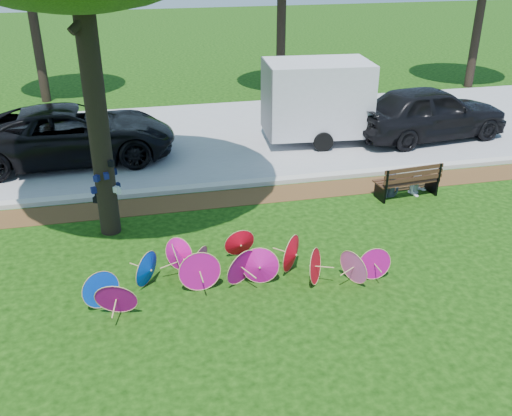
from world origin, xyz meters
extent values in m
plane|color=black|center=(0.00, 0.00, 0.00)|extent=(90.00, 90.00, 0.00)
cube|color=#472D16|center=(0.00, 4.50, 0.01)|extent=(90.00, 1.00, 0.01)
cube|color=#B7B5AD|center=(0.00, 5.20, 0.06)|extent=(90.00, 0.30, 0.12)
cube|color=gray|center=(0.00, 9.35, 0.01)|extent=(90.00, 8.00, 0.01)
cylinder|color=black|center=(-2.52, 3.37, 2.94)|extent=(0.44, 0.44, 5.87)
cone|color=#B40B7C|center=(-1.17, 1.14, 0.36)|extent=(0.32, 0.74, 0.73)
cone|color=#E050A8|center=(2.02, 0.23, 0.35)|extent=(0.47, 0.71, 0.70)
cone|color=red|center=(0.08, 1.61, 0.33)|extent=(0.68, 0.33, 0.66)
cone|color=red|center=(0.99, 0.86, 0.39)|extent=(0.61, 0.70, 0.78)
cone|color=#B40B7C|center=(0.25, 0.58, 0.37)|extent=(0.76, 0.40, 0.74)
cone|color=#B40B7C|center=(-0.88, 0.67, 0.40)|extent=(0.80, 0.18, 0.80)
cone|color=#B40B7C|center=(2.43, 0.30, 0.33)|extent=(0.67, 0.16, 0.67)
cone|color=#E050A8|center=(-0.87, 1.15, 0.33)|extent=(0.60, 0.68, 0.66)
cone|color=#B40B7C|center=(-0.11, 0.67, 0.38)|extent=(0.78, 0.63, 0.77)
cone|color=red|center=(1.24, 0.42, 0.36)|extent=(0.56, 0.70, 0.72)
cone|color=#B40B7C|center=(-2.38, 0.16, 0.38)|extent=(0.81, 0.51, 0.75)
cone|color=#043DC8|center=(-1.79, 0.96, 0.36)|extent=(0.57, 0.70, 0.73)
cone|color=#043DC8|center=(-2.67, 0.53, 0.35)|extent=(0.72, 0.46, 0.71)
cone|color=#B40B7C|center=(-1.21, 1.43, 0.34)|extent=(0.64, 0.62, 0.68)
imported|color=black|center=(-3.53, 8.12, 0.81)|extent=(5.90, 2.87, 1.61)
imported|color=black|center=(7.48, 7.70, 0.86)|extent=(5.22, 2.59, 1.71)
cube|color=silver|center=(3.87, 8.27, 1.41)|extent=(3.31, 2.25, 2.81)
imported|color=#333945|center=(4.41, 3.76, 0.65)|extent=(0.55, 0.45, 1.29)
imported|color=silver|center=(5.11, 3.76, 0.57)|extent=(0.61, 0.51, 1.14)
cylinder|color=black|center=(-5.05, 15.15, 2.50)|extent=(0.36, 0.36, 5.00)
cylinder|color=black|center=(4.25, 14.08, 2.50)|extent=(0.36, 0.36, 5.00)
cylinder|color=black|center=(12.56, 13.59, 2.50)|extent=(0.36, 0.36, 5.00)
camera|label=1|loc=(-1.84, -8.33, 6.03)|focal=40.00mm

